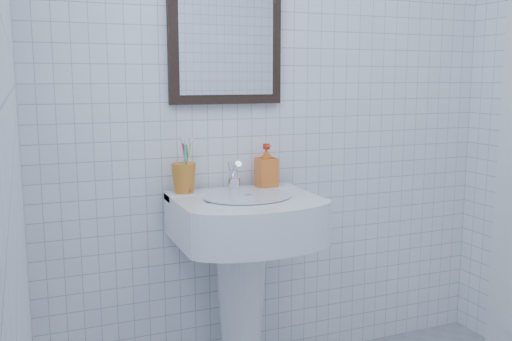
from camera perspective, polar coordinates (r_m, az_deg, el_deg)
name	(u,v)px	position (r m, az deg, el deg)	size (l,w,h in m)	color
wall_back	(280,101)	(2.60, 2.41, 7.00)	(2.20, 0.02, 2.50)	white
wall_left	(15,131)	(1.16, -22.96, 3.62)	(0.02, 2.40, 2.50)	white
washbasin	(243,261)	(2.42, -1.31, -9.01)	(0.58, 0.42, 0.89)	white
faucet	(234,178)	(2.43, -2.23, -0.74)	(0.05, 0.12, 0.13)	white
toothbrush_cup	(184,178)	(2.39, -7.22, -0.75)	(0.10, 0.10, 0.12)	orange
soap_dispenser	(266,165)	(2.50, 1.04, 0.52)	(0.08, 0.09, 0.19)	#E54F16
wall_mirror	(226,30)	(2.49, -3.05, 13.82)	(0.50, 0.04, 0.62)	black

